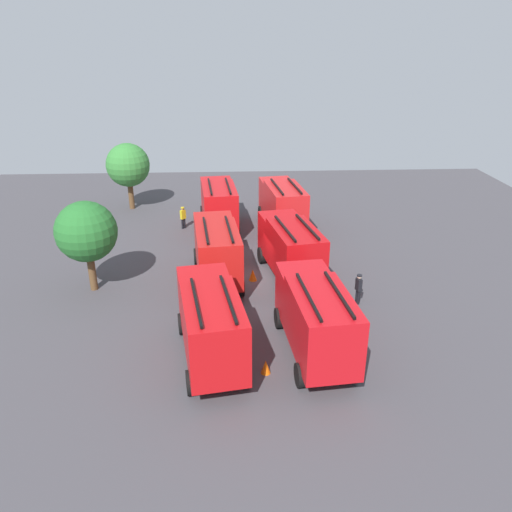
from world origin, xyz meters
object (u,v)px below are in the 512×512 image
Objects in this scene: fire_truck_2 at (282,203)px; tree_1 at (128,165)px; fire_truck_4 at (217,249)px; tree_0 at (86,232)px; traffic_cone_1 at (266,367)px; fire_truck_0 at (315,315)px; traffic_cone_0 at (253,275)px; firefighter_0 at (358,287)px; fire_truck_3 at (210,321)px; fire_truck_5 at (219,203)px; fire_truck_1 at (290,247)px; firefighter_1 at (183,217)px.

tree_1 reaches higher than fire_truck_2.
tree_0 is (-0.89, 7.51, 1.59)m from fire_truck_4.
tree_0 is 8.46× the size of traffic_cone_1.
fire_truck_4 is at bearing 24.32° from fire_truck_0.
fire_truck_2 is 9.99× the size of traffic_cone_0.
tree_1 is at bearing 1.73° from tree_0.
firefighter_0 is 2.44× the size of traffic_cone_0.
tree_1 is (14.87, 7.99, 1.77)m from fire_truck_4.
traffic_cone_0 is (8.37, -2.32, -1.78)m from fire_truck_3.
fire_truck_0 is 18.25m from fire_truck_5.
fire_truck_1 and fire_truck_3 have the same top height.
fire_truck_0 is at bearing -96.60° from fire_truck_3.
fire_truck_0 is 14.47m from tree_0.
fire_truck_5 is at bearing -9.38° from fire_truck_3.
fire_truck_5 is 11.25× the size of traffic_cone_1.
fire_truck_1 is 12.07m from firefighter_1.
fire_truck_4 is at bearing -151.75° from tree_1.
fire_truck_2 is 1.00× the size of fire_truck_4.
traffic_cone_0 is (-0.26, 2.35, -1.78)m from fire_truck_1.
fire_truck_2 is 18.27m from fire_truck_3.
fire_truck_1 reaches higher than firefighter_1.
fire_truck_4 is 1.33× the size of tree_0.
fire_truck_4 is 10.15m from traffic_cone_1.
fire_truck_2 is 0.99× the size of fire_truck_3.
traffic_cone_0 is (-9.18, 2.74, -1.78)m from fire_truck_2.
fire_truck_0 and fire_truck_2 have the same top height.
tree_1 is 26.91m from traffic_cone_1.
firefighter_0 is (4.87, -3.32, -1.12)m from fire_truck_0.
traffic_cone_1 is at bearing 157.27° from fire_truck_1.
fire_truck_4 is at bearing 13.83° from traffic_cone_1.
tree_1 reaches higher than tree_0.
fire_truck_1 is 12.23m from tree_0.
fire_truck_1 is 1.35× the size of tree_0.
fire_truck_1 is at bearing -139.63° from tree_1.
fire_truck_3 is at bearing 173.43° from fire_truck_4.
tree_1 is at bearing -0.52° from firefighter_1.
fire_truck_1 is at bearing -4.13° from fire_truck_0.
fire_truck_2 is (8.92, -0.38, 0.00)m from fire_truck_1.
firefighter_1 is at bearing 15.51° from traffic_cone_1.
tree_0 is at bearing 34.87° from fire_truck_3.
firefighter_1 is at bearing -136.88° from tree_1.
traffic_cone_0 is (-9.45, -2.28, -1.78)m from fire_truck_5.
firefighter_0 is 8.51m from traffic_cone_1.
tree_1 reaches higher than fire_truck_0.
fire_truck_5 is 15.17m from firefighter_0.
fire_truck_3 is 10.76m from tree_0.
firefighter_1 is at bearing 17.79° from fire_truck_0.
fire_truck_5 reaches higher than firefighter_0.
traffic_cone_1 is (-8.80, -9.90, -3.41)m from tree_0.
tree_1 reaches higher than traffic_cone_1.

